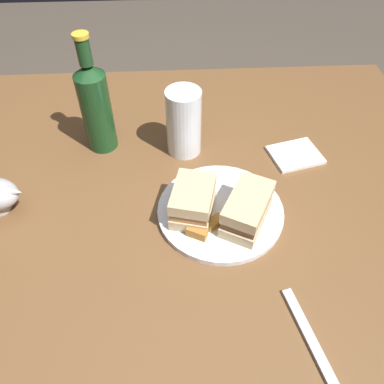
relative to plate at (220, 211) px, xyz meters
The scene contains 12 objects.
ground_plane 0.75m from the plate, 30.29° to the right, with size 6.00×6.00×0.00m, color #4C4238.
dining_table 0.40m from the plate, 30.29° to the right, with size 1.29×0.99×0.74m, color brown.
plate is the anchor object (origin of this frame).
sandwich_half_left 0.07m from the plate, ahead, with size 0.10×0.12×0.07m.
sandwich_half_right 0.07m from the plate, 144.77° to the left, with size 0.12×0.14×0.07m.
potato_wedge_front 0.04m from the plate, 67.27° to the left, with size 0.04×0.02×0.02m, color #B77F33.
potato_wedge_middle 0.08m from the plate, 50.96° to the left, with size 0.04×0.02×0.02m, color #AD702D.
potato_wedge_back 0.06m from the plate, 108.03° to the left, with size 0.05×0.02×0.02m, color gold.
pint_glass 0.22m from the plate, 72.10° to the right, with size 0.08×0.08×0.16m.
cider_bottle 0.35m from the plate, 41.55° to the right, with size 0.07×0.07×0.27m.
napkin 0.25m from the plate, 139.99° to the right, with size 0.11×0.09×0.01m, color white.
fork 0.29m from the plate, 113.03° to the left, with size 0.18×0.02×0.01m, color silver.
Camera 1 is at (-0.03, 0.56, 1.33)m, focal length 36.08 mm.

